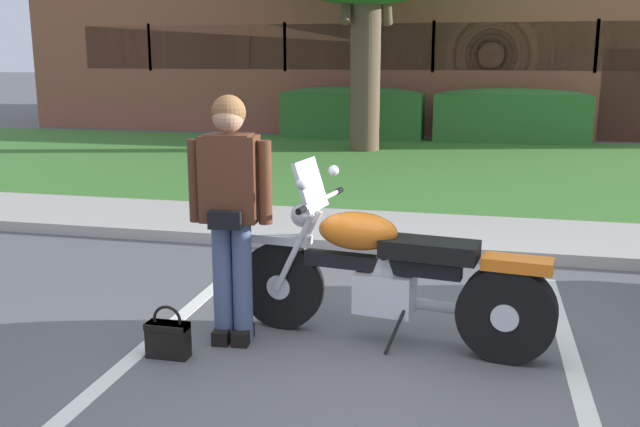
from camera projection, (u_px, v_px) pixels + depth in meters
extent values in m
plane|color=#565659|center=(373.00, 384.00, 4.32)|extent=(140.00, 140.00, 0.00)
cube|color=#ADA89E|center=(420.00, 249.00, 7.11)|extent=(60.00, 0.20, 0.12)
cube|color=#ADA89E|center=(427.00, 231.00, 7.93)|extent=(60.00, 1.50, 0.08)
cube|color=#3D752D|center=(450.00, 168.00, 12.46)|extent=(60.00, 8.05, 0.06)
cube|color=silver|center=(145.00, 347.00, 4.87)|extent=(0.17, 4.40, 0.01)
cube|color=silver|center=(580.00, 390.00, 4.24)|extent=(0.17, 4.40, 0.01)
cylinder|color=black|center=(281.00, 285.00, 5.18)|extent=(0.65, 0.19, 0.64)
cylinder|color=silver|center=(281.00, 285.00, 5.18)|extent=(0.19, 0.14, 0.18)
cylinder|color=black|center=(506.00, 313.00, 4.61)|extent=(0.66, 0.27, 0.64)
cylinder|color=silver|center=(506.00, 313.00, 4.61)|extent=(0.21, 0.22, 0.18)
cube|color=silver|center=(281.00, 239.00, 5.10)|extent=(0.46, 0.20, 0.06)
cube|color=orange|center=(518.00, 264.00, 4.52)|extent=(0.46, 0.26, 0.08)
cylinder|color=silver|center=(294.00, 253.00, 4.99)|extent=(0.31, 0.09, 0.58)
cylinder|color=silver|center=(303.00, 247.00, 5.14)|extent=(0.31, 0.09, 0.58)
sphere|color=silver|center=(303.00, 215.00, 5.00)|extent=(0.17, 0.17, 0.17)
cylinder|color=silver|center=(321.00, 200.00, 4.92)|extent=(0.13, 0.72, 0.03)
cylinder|color=black|center=(301.00, 210.00, 4.59)|extent=(0.06, 0.11, 0.04)
cylinder|color=black|center=(339.00, 191.00, 5.25)|extent=(0.06, 0.11, 0.04)
sphere|color=silver|center=(302.00, 184.00, 4.62)|extent=(0.08, 0.08, 0.08)
sphere|color=silver|center=(334.00, 171.00, 5.17)|extent=(0.08, 0.08, 0.08)
cube|color=#B2BCC6|center=(311.00, 185.00, 4.93)|extent=(0.19, 0.38, 0.35)
cube|color=black|center=(381.00, 264.00, 4.86)|extent=(1.10, 0.25, 0.10)
ellipsoid|color=orange|center=(358.00, 231.00, 4.87)|extent=(0.60, 0.39, 0.26)
cube|color=black|center=(429.00, 249.00, 4.71)|extent=(0.67, 0.37, 0.12)
cube|color=silver|center=(385.00, 293.00, 4.89)|extent=(0.43, 0.29, 0.28)
cylinder|color=silver|center=(380.00, 270.00, 4.87)|extent=(0.19, 0.14, 0.21)
cylinder|color=silver|center=(390.00, 271.00, 4.84)|extent=(0.19, 0.14, 0.21)
cylinder|color=silver|center=(442.00, 307.00, 4.91)|extent=(0.61, 0.16, 0.08)
cylinder|color=silver|center=(471.00, 310.00, 4.84)|extent=(0.61, 0.16, 0.08)
cylinder|color=black|center=(395.00, 332.00, 4.75)|extent=(0.14, 0.11, 0.30)
cube|color=black|center=(243.00, 335.00, 4.96)|extent=(0.13, 0.25, 0.10)
cube|color=black|center=(224.00, 334.00, 4.98)|extent=(0.13, 0.25, 0.10)
cylinder|color=#47567A|center=(243.00, 282.00, 4.90)|extent=(0.14, 0.14, 0.86)
cylinder|color=#47567A|center=(223.00, 281.00, 4.92)|extent=(0.14, 0.14, 0.86)
cube|color=#4C2819|center=(230.00, 179.00, 4.75)|extent=(0.40, 0.25, 0.58)
cube|color=#4C2819|center=(229.00, 138.00, 4.69)|extent=(0.32, 0.22, 0.06)
sphere|color=#A87A5B|center=(228.00, 117.00, 4.66)|extent=(0.21, 0.21, 0.21)
sphere|color=brown|center=(229.00, 112.00, 4.67)|extent=(0.23, 0.23, 0.23)
cube|color=black|center=(226.00, 220.00, 4.68)|extent=(0.23, 0.12, 0.12)
cylinder|color=#4C2819|center=(265.00, 183.00, 4.72)|extent=(0.09, 0.09, 0.56)
cylinder|color=#4C2819|center=(195.00, 181.00, 4.79)|extent=(0.09, 0.09, 0.56)
cube|color=black|center=(168.00, 340.00, 4.69)|extent=(0.28, 0.12, 0.24)
cube|color=black|center=(167.00, 326.00, 4.67)|extent=(0.28, 0.13, 0.04)
torus|color=black|center=(167.00, 320.00, 4.66)|extent=(0.20, 0.02, 0.20)
cylinder|color=brown|center=(365.00, 73.00, 14.23)|extent=(0.60, 0.60, 3.22)
cube|color=#336B2D|center=(352.00, 116.00, 16.68)|extent=(3.29, 0.90, 1.10)
ellipsoid|color=#336B2D|center=(353.00, 93.00, 16.56)|extent=(3.13, 0.84, 0.28)
cube|color=#336B2D|center=(511.00, 120.00, 15.88)|extent=(3.39, 0.90, 1.10)
ellipsoid|color=#336B2D|center=(512.00, 95.00, 15.76)|extent=(3.22, 0.84, 0.28)
cube|color=#93513D|center=(446.00, 55.00, 21.70)|extent=(21.59, 10.01, 3.92)
cube|color=#1E282D|center=(433.00, 47.00, 16.93)|extent=(18.35, 0.06, 1.10)
cube|color=#93513D|center=(150.00, 47.00, 18.56)|extent=(0.08, 0.04, 1.20)
cube|color=#93513D|center=(285.00, 47.00, 17.74)|extent=(0.08, 0.04, 1.20)
cube|color=#93513D|center=(433.00, 47.00, 16.92)|extent=(0.08, 0.04, 1.20)
cube|color=#93513D|center=(597.00, 46.00, 16.10)|extent=(0.08, 0.04, 1.20)
cube|color=#473323|center=(623.00, 96.00, 16.21)|extent=(1.00, 0.08, 2.10)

